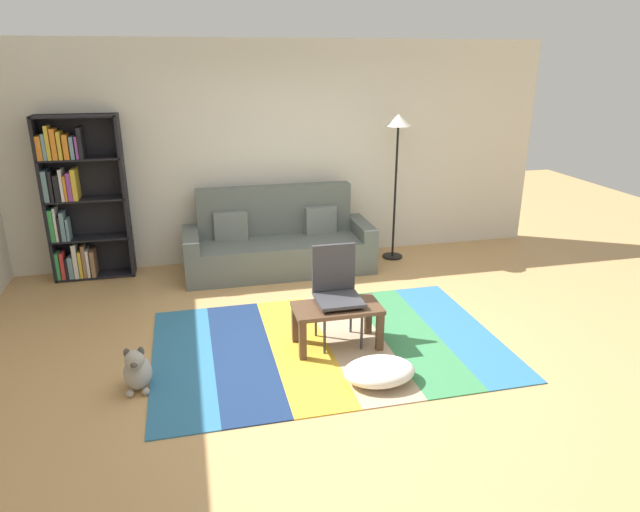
# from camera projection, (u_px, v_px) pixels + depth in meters

# --- Properties ---
(ground_plane) EXTENTS (14.00, 14.00, 0.00)m
(ground_plane) POSITION_uv_depth(u_px,v_px,m) (338.00, 343.00, 5.17)
(ground_plane) COLOR tan
(back_wall) EXTENTS (6.80, 0.10, 2.70)m
(back_wall) POSITION_uv_depth(u_px,v_px,m) (286.00, 153.00, 7.05)
(back_wall) COLOR silver
(back_wall) RESTS_ON ground_plane
(rug) EXTENTS (3.12, 2.09, 0.01)m
(rug) POSITION_uv_depth(u_px,v_px,m) (328.00, 344.00, 5.14)
(rug) COLOR teal
(rug) RESTS_ON ground_plane
(couch) EXTENTS (2.26, 0.80, 1.00)m
(couch) POSITION_uv_depth(u_px,v_px,m) (278.00, 243.00, 6.86)
(couch) COLOR #59605B
(couch) RESTS_ON ground_plane
(bookshelf) EXTENTS (0.90, 0.28, 1.89)m
(bookshelf) POSITION_uv_depth(u_px,v_px,m) (76.00, 200.00, 6.42)
(bookshelf) COLOR black
(bookshelf) RESTS_ON ground_plane
(coffee_table) EXTENTS (0.78, 0.41, 0.39)m
(coffee_table) POSITION_uv_depth(u_px,v_px,m) (337.00, 314.00, 5.01)
(coffee_table) COLOR #513826
(coffee_table) RESTS_ON rug
(pouf) EXTENTS (0.59, 0.43, 0.18)m
(pouf) POSITION_uv_depth(u_px,v_px,m) (379.00, 371.00, 4.51)
(pouf) COLOR white
(pouf) RESTS_ON rug
(dog) EXTENTS (0.22, 0.35, 0.40)m
(dog) POSITION_uv_depth(u_px,v_px,m) (137.00, 371.00, 4.41)
(dog) COLOR #9E998E
(dog) RESTS_ON ground_plane
(standing_lamp) EXTENTS (0.32, 0.32, 1.83)m
(standing_lamp) POSITION_uv_depth(u_px,v_px,m) (398.00, 140.00, 6.87)
(standing_lamp) COLOR black
(standing_lamp) RESTS_ON ground_plane
(tv_remote) EXTENTS (0.12, 0.15, 0.02)m
(tv_remote) POSITION_uv_depth(u_px,v_px,m) (337.00, 305.00, 4.99)
(tv_remote) COLOR black
(tv_remote) RESTS_ON coffee_table
(folding_chair) EXTENTS (0.40, 0.40, 0.90)m
(folding_chair) POSITION_uv_depth(u_px,v_px,m) (336.00, 286.00, 5.07)
(folding_chair) COLOR #38383D
(folding_chair) RESTS_ON ground_plane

